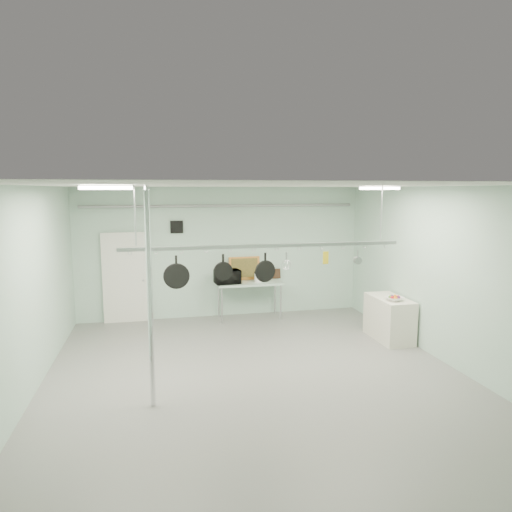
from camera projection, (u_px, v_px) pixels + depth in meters
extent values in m
plane|color=gray|center=(258.00, 379.00, 7.63)|extent=(8.00, 8.00, 0.00)
cube|color=silver|center=(258.00, 186.00, 7.17)|extent=(7.00, 8.00, 0.02)
cube|color=#AACCBC|center=(222.00, 252.00, 11.25)|extent=(7.00, 0.02, 3.20)
cube|color=#AACCBC|center=(448.00, 276.00, 8.14)|extent=(0.02, 8.00, 3.20)
cube|color=silver|center=(127.00, 278.00, 10.79)|extent=(1.10, 0.10, 2.20)
cube|color=black|center=(177.00, 227.00, 10.90)|extent=(0.30, 0.04, 0.30)
cylinder|color=gray|center=(222.00, 206.00, 11.00)|extent=(6.60, 0.07, 0.07)
cylinder|color=silver|center=(150.00, 299.00, 6.45)|extent=(0.08, 0.08, 3.20)
cube|color=#AECDBA|center=(249.00, 283.00, 11.11)|extent=(1.60, 0.70, 0.05)
cylinder|color=#B7B7BC|center=(222.00, 305.00, 10.75)|extent=(0.04, 0.04, 0.86)
cylinder|color=#B7B7BC|center=(219.00, 300.00, 11.29)|extent=(0.04, 0.04, 0.86)
cylinder|color=#B7B7BC|center=(281.00, 302.00, 11.05)|extent=(0.04, 0.04, 0.86)
cylinder|color=#B7B7BC|center=(275.00, 297.00, 11.60)|extent=(0.04, 0.04, 0.86)
cube|color=silver|center=(389.00, 318.00, 9.59)|extent=(0.60, 1.20, 0.90)
cube|color=#B7B7BC|center=(265.00, 246.00, 7.64)|extent=(4.80, 0.06, 0.06)
cylinder|color=#B7B7BC|center=(135.00, 218.00, 7.12)|extent=(0.02, 0.02, 0.94)
cylinder|color=#B7B7BC|center=(381.00, 215.00, 8.02)|extent=(0.02, 0.02, 0.94)
cube|color=white|center=(106.00, 188.00, 5.93)|extent=(0.65, 0.30, 0.05)
cube|color=white|center=(380.00, 188.00, 8.26)|extent=(0.65, 0.30, 0.05)
imported|color=black|center=(227.00, 277.00, 10.90)|extent=(0.64, 0.47, 0.33)
cylinder|color=white|center=(258.00, 278.00, 11.10)|extent=(0.19, 0.19, 0.22)
cube|color=#B87031|center=(244.00, 268.00, 11.34)|extent=(0.78, 0.16, 0.58)
cube|color=black|center=(275.00, 274.00, 11.53)|extent=(0.30, 0.10, 0.25)
imported|color=white|center=(394.00, 299.00, 9.25)|extent=(0.39, 0.39, 0.08)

